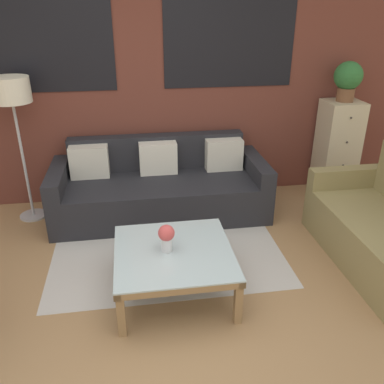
{
  "coord_description": "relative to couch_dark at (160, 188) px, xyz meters",
  "views": [
    {
      "loc": [
        -0.14,
        -2.01,
        2.09
      ],
      "look_at": [
        0.37,
        1.24,
        0.55
      ],
      "focal_mm": 38.0,
      "sensor_mm": 36.0,
      "label": 1
    }
  ],
  "objects": [
    {
      "name": "floor_lamp",
      "position": [
        -1.37,
        0.1,
        0.98
      ],
      "size": [
        0.37,
        0.37,
        1.47
      ],
      "color": "#B2B2B7",
      "rests_on": "ground_plane"
    },
    {
      "name": "potted_plant",
      "position": [
        2.09,
        0.22,
        1.06
      ],
      "size": [
        0.31,
        0.31,
        0.43
      ],
      "color": "brown",
      "rests_on": "drawer_cabinet"
    },
    {
      "name": "couch_dark",
      "position": [
        0.0,
        0.0,
        0.0
      ],
      "size": [
        2.23,
        0.88,
        0.78
      ],
      "color": "#232328",
      "rests_on": "ground_plane"
    },
    {
      "name": "flower_vase",
      "position": [
        -0.06,
        -1.37,
        0.23
      ],
      "size": [
        0.12,
        0.12,
        0.22
      ],
      "color": "silver",
      "rests_on": "coffee_table"
    },
    {
      "name": "ground_plane",
      "position": [
        -0.13,
        -1.95,
        -0.28
      ],
      "size": [
        16.0,
        16.0,
        0.0
      ],
      "primitive_type": "plane",
      "color": "#9E754C"
    },
    {
      "name": "wall_back_brick",
      "position": [
        -0.13,
        0.49,
        1.12
      ],
      "size": [
        8.4,
        0.09,
        2.8
      ],
      "color": "brown",
      "rests_on": "ground_plane"
    },
    {
      "name": "rug",
      "position": [
        -0.01,
        -0.77,
        -0.28
      ],
      "size": [
        2.08,
        1.48,
        0.0
      ],
      "color": "#BCB7B2",
      "rests_on": "ground_plane"
    },
    {
      "name": "coffee_table",
      "position": [
        -0.01,
        -1.38,
        0.04
      ],
      "size": [
        0.89,
        0.89,
        0.38
      ],
      "color": "silver",
      "rests_on": "ground_plane"
    },
    {
      "name": "drawer_cabinet",
      "position": [
        2.09,
        0.22,
        0.27
      ],
      "size": [
        0.41,
        0.4,
        1.1
      ],
      "color": "#C6B793",
      "rests_on": "ground_plane"
    }
  ]
}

